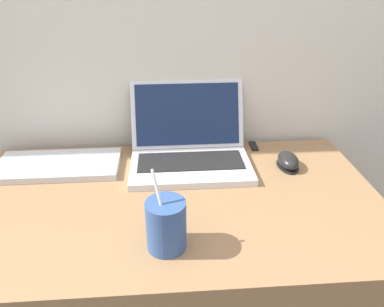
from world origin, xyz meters
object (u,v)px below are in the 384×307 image
(external_keyboard, at_px, (58,165))
(usb_stick, at_px, (254,146))
(laptop, at_px, (189,146))
(drink_cup, at_px, (166,224))
(computer_mouse, at_px, (288,161))

(external_keyboard, distance_m, usb_stick, 0.62)
(usb_stick, bearing_deg, external_keyboard, -171.13)
(external_keyboard, xyz_separation_m, usb_stick, (0.62, 0.10, -0.01))
(laptop, xyz_separation_m, drink_cup, (-0.08, -0.38, 0.01))
(laptop, height_order, drink_cup, laptop)
(external_keyboard, bearing_deg, usb_stick, 8.87)
(drink_cup, bearing_deg, usb_stick, 57.41)
(drink_cup, bearing_deg, laptop, 78.73)
(drink_cup, relative_size, external_keyboard, 0.52)
(drink_cup, distance_m, usb_stick, 0.55)
(computer_mouse, bearing_deg, external_keyboard, 176.50)
(laptop, relative_size, computer_mouse, 3.47)
(drink_cup, height_order, computer_mouse, drink_cup)
(computer_mouse, relative_size, usb_stick, 1.71)
(laptop, bearing_deg, external_keyboard, -177.79)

